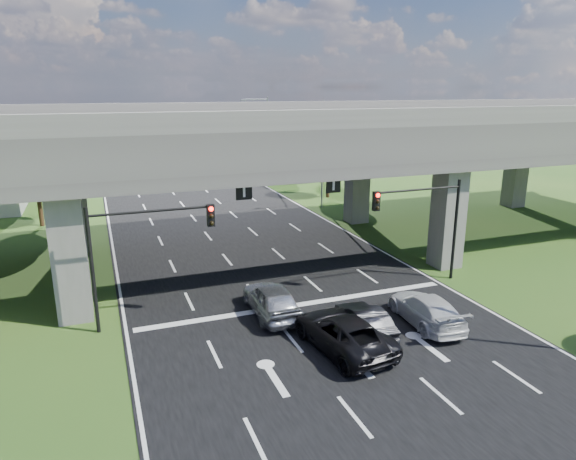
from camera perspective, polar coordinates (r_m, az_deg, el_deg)
ground at (r=24.46m, az=4.48°, el=-11.44°), size 160.00×160.00×0.00m
road at (r=33.03m, az=-2.89°, el=-4.03°), size 18.00×120.00×0.03m
overpass at (r=33.18m, az=-4.15°, el=10.07°), size 80.00×15.00×10.00m
signal_right at (r=30.03m, az=15.06°, el=1.75°), size 5.76×0.54×6.00m
signal_left at (r=24.64m, az=-16.12°, el=-1.32°), size 5.76×0.54×6.00m
streetlight_far at (r=48.10m, az=3.43°, el=9.31°), size 3.38×0.25×10.00m
streetlight_beyond at (r=62.98m, az=-2.61°, el=10.80°), size 3.38×0.25×10.00m
tree_left_near at (r=46.30m, az=-26.26°, el=6.21°), size 4.50×4.50×7.80m
tree_left_mid at (r=54.62m, az=-28.63°, el=6.43°), size 3.91×3.90×6.76m
tree_left_far at (r=62.04m, az=-24.15°, el=8.75°), size 4.80×4.80×8.32m
tree_right_near at (r=53.10m, az=4.57°, el=8.41°), size 4.20×4.20×7.28m
tree_right_mid at (r=61.59m, az=3.92°, el=9.11°), size 3.91×3.90×6.76m
tree_right_far at (r=67.47m, az=-2.08°, el=10.25°), size 4.50×4.50×7.80m
car_silver at (r=25.89m, az=-1.84°, el=-7.70°), size 2.04×4.92×1.66m
car_dark at (r=24.27m, az=8.52°, el=-9.94°), size 1.66×4.18×1.35m
car_white at (r=25.91m, az=15.09°, el=-8.51°), size 2.43×5.11×1.44m
car_trailing at (r=22.89m, az=6.13°, el=-11.24°), size 3.19×5.79×1.54m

